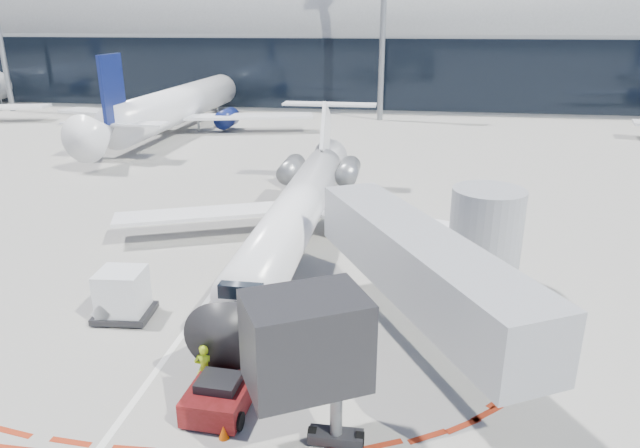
# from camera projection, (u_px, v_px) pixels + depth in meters

# --- Properties ---
(ground) EXTENTS (260.00, 260.00, 0.00)m
(ground) POSITION_uv_depth(u_px,v_px,m) (220.00, 284.00, 26.86)
(ground) COLOR gray
(ground) RESTS_ON ground
(apron_centerline) EXTENTS (0.25, 40.00, 0.01)m
(apron_centerline) POSITION_uv_depth(u_px,v_px,m) (232.00, 266.00, 28.72)
(apron_centerline) COLOR silver
(apron_centerline) RESTS_ON ground
(terminal_building) EXTENTS (150.00, 24.15, 24.00)m
(terminal_building) POSITION_uv_depth(u_px,v_px,m) (354.00, 43.00, 84.45)
(terminal_building) COLOR gray
(terminal_building) RESTS_ON ground
(jet_bridge) EXTENTS (10.03, 15.20, 4.90)m
(jet_bridge) POSITION_uv_depth(u_px,v_px,m) (438.00, 263.00, 21.66)
(jet_bridge) COLOR #95989D
(jet_bridge) RESTS_ON ground
(light_mast_centre) EXTENTS (0.70, 0.70, 25.00)m
(light_mast_centre) POSITION_uv_depth(u_px,v_px,m) (383.00, 13.00, 66.61)
(light_mast_centre) COLOR gray
(light_mast_centre) RESTS_ON ground
(regional_jet) EXTENTS (21.37, 26.35, 6.60)m
(regional_jet) POSITION_uv_depth(u_px,v_px,m) (300.00, 205.00, 31.02)
(regional_jet) COLOR white
(regional_jet) RESTS_ON ground
(pushback_tug) EXTENTS (2.11, 4.66, 1.20)m
(pushback_tug) POSITION_uv_depth(u_px,v_px,m) (222.00, 391.00, 18.20)
(pushback_tug) COLOR #550E0C
(pushback_tug) RESTS_ON ground
(ramp_worker) EXTENTS (0.74, 0.54, 1.85)m
(ramp_worker) POSITION_uv_depth(u_px,v_px,m) (205.00, 369.00, 18.68)
(ramp_worker) COLOR #CFFF1A
(ramp_worker) RESTS_ON ground
(uld_container) EXTENTS (2.41, 2.10, 2.12)m
(uld_container) POSITION_uv_depth(u_px,v_px,m) (123.00, 295.00, 23.46)
(uld_container) COLOR black
(uld_container) RESTS_ON ground
(safety_cone_right) EXTENTS (0.32, 0.32, 0.44)m
(safety_cone_right) POSITION_uv_depth(u_px,v_px,m) (224.00, 432.00, 16.86)
(safety_cone_right) COLOR #D74E04
(safety_cone_right) RESTS_ON ground
(bg_airliner_1) EXTENTS (34.92, 36.97, 11.30)m
(bg_airliner_1) POSITION_uv_depth(u_px,v_px,m) (179.00, 78.00, 62.81)
(bg_airliner_1) COLOR white
(bg_airliner_1) RESTS_ON ground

